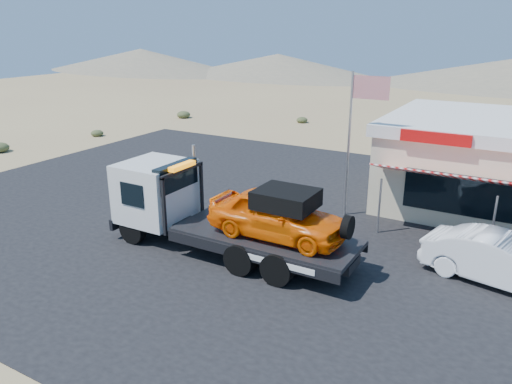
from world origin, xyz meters
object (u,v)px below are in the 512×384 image
white_sedan (501,260)px  flagpole (355,129)px  jerky_store (510,164)px  tow_truck (224,210)px

white_sedan → flagpole: size_ratio=0.78×
jerky_store → flagpole: 7.36m
white_sedan → jerky_store: 7.80m
tow_truck → jerky_store: 13.04m
tow_truck → white_sedan: tow_truck is taller
tow_truck → white_sedan: bearing=15.7°
tow_truck → jerky_store: jerky_store is taller
jerky_store → flagpole: flagpole is taller
white_sedan → tow_truck: bearing=116.7°
tow_truck → white_sedan: size_ratio=1.92×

